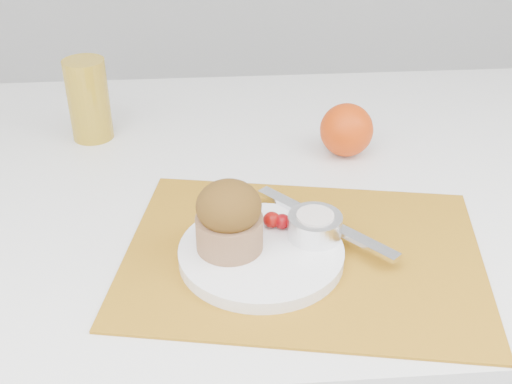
{
  "coord_description": "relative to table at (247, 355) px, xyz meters",
  "views": [
    {
      "loc": [
        -0.05,
        -0.77,
        1.24
      ],
      "look_at": [
        0.01,
        -0.08,
        0.8
      ],
      "focal_mm": 45.0,
      "sensor_mm": 36.0,
      "label": 1
    }
  ],
  "objects": [
    {
      "name": "ramekin",
      "position": [
        0.07,
        -0.19,
        0.41
      ],
      "size": [
        0.08,
        0.08,
        0.03
      ],
      "primitive_type": "cylinder",
      "rotation": [
        0.0,
        0.0,
        0.2
      ],
      "color": "silver",
      "rests_on": "plate"
    },
    {
      "name": "plate",
      "position": [
        0.01,
        -0.21,
        0.39
      ],
      "size": [
        0.25,
        0.25,
        0.02
      ],
      "primitive_type": "cylinder",
      "rotation": [
        0.0,
        0.0,
        -0.27
      ],
      "color": "white",
      "rests_on": "placemat"
    },
    {
      "name": "orange",
      "position": [
        0.16,
        0.06,
        0.42
      ],
      "size": [
        0.08,
        0.08,
        0.08
      ],
      "primitive_type": "sphere",
      "color": "#DB4107",
      "rests_on": "table"
    },
    {
      "name": "muffin",
      "position": [
        -0.03,
        -0.2,
        0.44
      ],
      "size": [
        0.09,
        0.09,
        0.09
      ],
      "color": "#A0724D",
      "rests_on": "plate"
    },
    {
      "name": "butter_knife",
      "position": [
        0.09,
        -0.16,
        0.4
      ],
      "size": [
        0.16,
        0.18,
        0.01
      ],
      "primitive_type": "cube",
      "rotation": [
        0.0,
        0.0,
        -0.85
      ],
      "color": "silver",
      "rests_on": "plate"
    },
    {
      "name": "raspberry_far",
      "position": [
        0.04,
        -0.17,
        0.4
      ],
      "size": [
        0.02,
        0.02,
        0.02
      ],
      "primitive_type": "ellipsoid",
      "color": "#620206",
      "rests_on": "plate"
    },
    {
      "name": "raspberry_near",
      "position": [
        0.02,
        -0.16,
        0.4
      ],
      "size": [
        0.02,
        0.02,
        0.02
      ],
      "primitive_type": "ellipsoid",
      "color": "#600502",
      "rests_on": "plate"
    },
    {
      "name": "cream",
      "position": [
        0.07,
        -0.19,
        0.42
      ],
      "size": [
        0.06,
        0.06,
        0.01
      ],
      "primitive_type": "cylinder",
      "rotation": [
        0.0,
        0.0,
        -0.38
      ],
      "color": "silver",
      "rests_on": "ramekin"
    },
    {
      "name": "placemat",
      "position": [
        0.06,
        -0.2,
        0.38
      ],
      "size": [
        0.49,
        0.4,
        0.0
      ],
      "primitive_type": "cube",
      "rotation": [
        0.0,
        0.0,
        -0.19
      ],
      "color": "#AA7017",
      "rests_on": "table"
    },
    {
      "name": "juice_glass",
      "position": [
        -0.24,
        0.15,
        0.44
      ],
      "size": [
        0.09,
        0.09,
        0.13
      ],
      "primitive_type": "cylinder",
      "rotation": [
        0.0,
        0.0,
        0.38
      ],
      "color": "#B58F21",
      "rests_on": "table"
    },
    {
      "name": "table",
      "position": [
        0.0,
        0.0,
        0.0
      ],
      "size": [
        1.2,
        0.8,
        0.75
      ],
      "primitive_type": "cube",
      "color": "white",
      "rests_on": "ground"
    }
  ]
}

